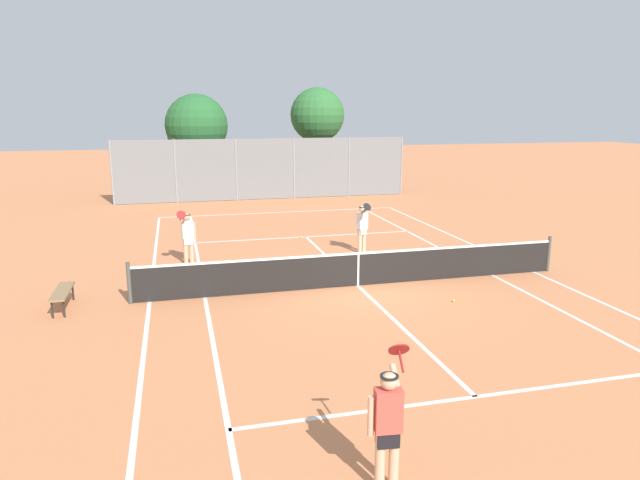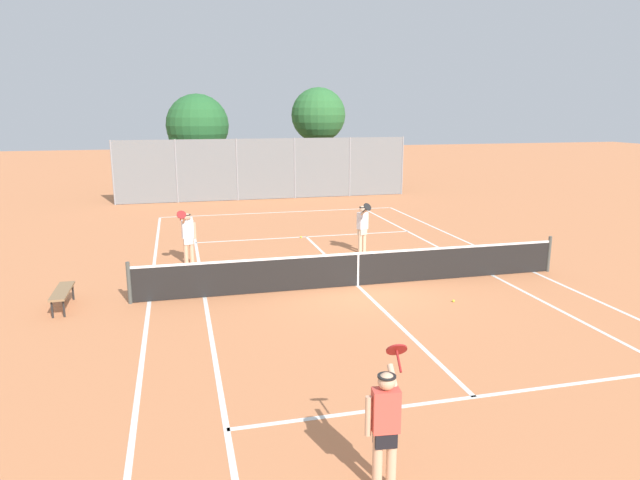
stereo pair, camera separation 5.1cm
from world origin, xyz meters
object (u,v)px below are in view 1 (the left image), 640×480
object	(u,v)px
tree_behind_right	(318,117)
tennis_net	(358,268)
loose_tennis_ball_2	(438,278)
loose_tennis_ball_4	(301,237)
loose_tennis_ball_0	(454,301)
player_far_right	(362,226)
player_near_side	(388,422)
courtside_bench	(62,293)
player_far_left	(188,235)
tree_behind_left	(195,128)

from	to	relation	value
tree_behind_right	tennis_net	bearing A→B (deg)	-100.92
loose_tennis_ball_2	loose_tennis_ball_4	bearing A→B (deg)	113.06
tennis_net	loose_tennis_ball_2	world-z (taller)	tennis_net
tennis_net	loose_tennis_ball_2	bearing A→B (deg)	0.87
loose_tennis_ball_2	loose_tennis_ball_0	bearing A→B (deg)	-104.80
player_far_right	loose_tennis_ball_4	distance (m)	3.25
player_far_right	loose_tennis_ball_2	distance (m)	3.80
loose_tennis_ball_2	tree_behind_right	size ratio (longest dim) A/B	0.01
tennis_net	player_near_side	distance (m)	8.58
tennis_net	courtside_bench	bearing A→B (deg)	179.90
loose_tennis_ball_2	tree_behind_right	distance (m)	20.13
tree_behind_right	player_far_right	bearing A→B (deg)	-98.80
player_far_left	loose_tennis_ball_0	size ratio (longest dim) A/B	26.88
player_far_left	loose_tennis_ball_0	bearing A→B (deg)	-40.47
player_far_left	tree_behind_right	distance (m)	18.41
player_far_right	loose_tennis_ball_4	world-z (taller)	player_far_right
loose_tennis_ball_4	courtside_bench	distance (m)	9.60
player_far_left	loose_tennis_ball_2	bearing A→B (deg)	-27.09
loose_tennis_ball_4	tree_behind_left	world-z (taller)	tree_behind_left
loose_tennis_ball_2	courtside_bench	distance (m)	9.93
loose_tennis_ball_4	tree_behind_left	size ratio (longest dim) A/B	0.01
tree_behind_left	loose_tennis_ball_4	bearing A→B (deg)	-76.05
tennis_net	tree_behind_left	world-z (taller)	tree_behind_left
player_near_side	courtside_bench	world-z (taller)	player_near_side
player_near_side	player_far_right	distance (m)	12.35
tennis_net	loose_tennis_ball_4	size ratio (longest dim) A/B	181.82
player_near_side	loose_tennis_ball_0	size ratio (longest dim) A/B	26.88
tree_behind_right	loose_tennis_ball_2	bearing A→B (deg)	-93.99
tree_behind_left	tree_behind_right	bearing A→B (deg)	2.78
tennis_net	loose_tennis_ball_0	bearing A→B (deg)	-44.29
tennis_net	tree_behind_left	size ratio (longest dim) A/B	2.14
loose_tennis_ball_2	tree_behind_left	size ratio (longest dim) A/B	0.01
player_near_side	loose_tennis_ball_4	world-z (taller)	player_near_side
player_near_side	tree_behind_left	bearing A→B (deg)	92.42
courtside_bench	tree_behind_right	size ratio (longest dim) A/B	0.25
player_far_left	player_far_right	distance (m)	5.72
tennis_net	player_near_side	size ratio (longest dim) A/B	6.76
player_far_left	courtside_bench	world-z (taller)	player_far_left
loose_tennis_ball_0	tree_behind_left	xyz separation A→B (m)	(-5.39, 21.18, 3.69)
loose_tennis_ball_4	tree_behind_right	world-z (taller)	tree_behind_right
loose_tennis_ball_4	courtside_bench	bearing A→B (deg)	-139.24
player_far_left	loose_tennis_ball_2	world-z (taller)	player_far_left
player_far_right	tree_behind_right	bearing A→B (deg)	81.20
player_far_left	tree_behind_right	xyz separation A→B (m)	(8.21, 16.12, 3.37)
player_far_right	loose_tennis_ball_4	xyz separation A→B (m)	(-1.53, 2.72, -0.89)
loose_tennis_ball_4	courtside_bench	size ratio (longest dim) A/B	0.04
player_near_side	tree_behind_left	size ratio (longest dim) A/B	0.32
player_far_right	courtside_bench	world-z (taller)	player_far_right
loose_tennis_ball_0	tree_behind_right	bearing A→B (deg)	85.03
loose_tennis_ball_0	loose_tennis_ball_2	xyz separation A→B (m)	(0.50, 1.91, 0.00)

